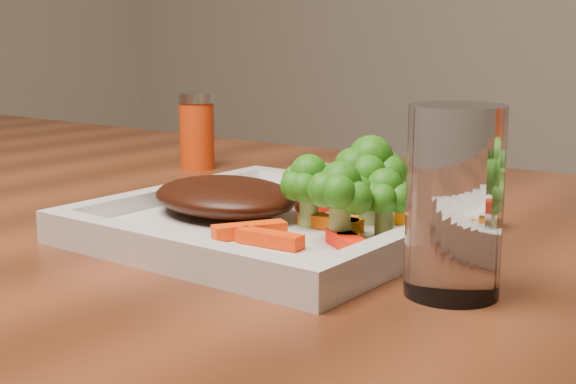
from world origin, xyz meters
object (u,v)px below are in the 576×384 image
Objects in this scene: steak at (226,196)px; spice_shaker at (197,131)px; drinking_glass at (454,202)px; plate at (278,228)px.

spice_shaker reaches higher than steak.
steak is 1.15× the size of drinking_glass.
spice_shaker reaches higher than plate.
steak is 0.30m from spice_shaker.
spice_shaker is at bearing 151.48° from drinking_glass.
steak reaches higher than plate.
steak is 0.24m from drinking_glass.
steak is at bearing 168.57° from drinking_glass.
plate is at bearing 163.50° from drinking_glass.
plate is 1.96× the size of steak.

